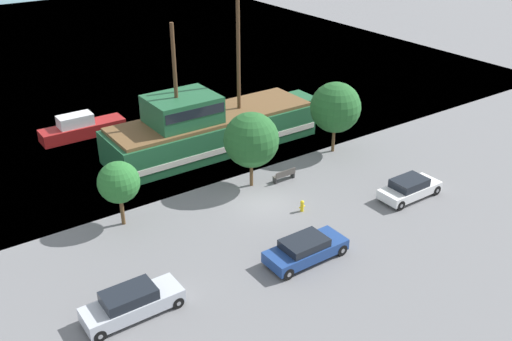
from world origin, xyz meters
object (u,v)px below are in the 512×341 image
moored_boat_dockside (81,128)px  parked_car_curb_front (132,303)px  parked_car_curb_rear (410,188)px  fire_hydrant (302,205)px  parked_car_curb_mid (306,249)px  pirate_ship (210,128)px  bench_promenade_east (284,175)px

moored_boat_dockside → parked_car_curb_front: (-5.55, -22.55, 0.01)m
parked_car_curb_rear → fire_hydrant: size_ratio=5.77×
moored_boat_dockside → parked_car_curb_mid: bearing=-80.2°
pirate_ship → parked_car_curb_front: 19.47m
pirate_ship → parked_car_curb_mid: 16.09m
parked_car_curb_front → parked_car_curb_mid: 9.77m
parked_car_curb_front → bench_promenade_east: parked_car_curb_front is taller
fire_hydrant → parked_car_curb_rear: bearing=-21.1°
parked_car_curb_mid → parked_car_curb_rear: 10.14m
bench_promenade_east → pirate_ship: bearing=100.6°
bench_promenade_east → fire_hydrant: bearing=-112.2°
parked_car_curb_front → parked_car_curb_rear: bearing=0.7°
pirate_ship → moored_boat_dockside: pirate_ship is taller
moored_boat_dockside → fire_hydrant: 20.95m
parked_car_curb_rear → fire_hydrant: bearing=158.9°
moored_boat_dockside → parked_car_curb_rear: size_ratio=1.54×
fire_hydrant → moored_boat_dockside: bearing=110.3°
parked_car_curb_rear → bench_promenade_east: parked_car_curb_rear is taller
parked_car_curb_front → parked_car_curb_rear: 19.72m
pirate_ship → fire_hydrant: (-0.17, -11.57, -1.33)m
parked_car_curb_front → parked_car_curb_mid: size_ratio=1.02×
pirate_ship → parked_car_curb_front: pirate_ship is taller
moored_boat_dockside → parked_car_curb_front: moored_boat_dockside is taller
moored_boat_dockside → parked_car_curb_front: 23.22m
parked_car_curb_mid → fire_hydrant: size_ratio=6.20×
parked_car_curb_mid → bench_promenade_east: parked_car_curb_mid is taller
parked_car_curb_front → fire_hydrant: bearing=12.7°
moored_boat_dockside → parked_car_curb_mid: size_ratio=1.44×
moored_boat_dockside → fire_hydrant: size_ratio=8.90×
moored_boat_dockside → pirate_ship: bearing=-47.4°
pirate_ship → parked_car_curb_rear: size_ratio=4.06×
pirate_ship → fire_hydrant: bearing=-90.8°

